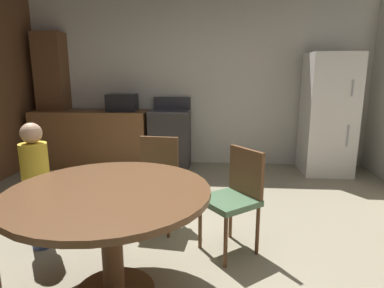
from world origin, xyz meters
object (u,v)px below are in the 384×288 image
refrigerator (328,115)px  chair_north (157,176)px  microwave (122,103)px  dining_table (110,211)px  chair_northeast (235,194)px  person_child (37,183)px  oven_range (170,139)px

refrigerator → chair_north: bearing=-138.8°
microwave → chair_north: size_ratio=0.51×
refrigerator → dining_table: (-2.31, -2.99, -0.27)m
refrigerator → chair_north: refrigerator is taller
chair_north → chair_northeast: same height
person_child → chair_northeast: bearing=38.0°
refrigerator → chair_northeast: size_ratio=2.02×
chair_northeast → person_child: person_child is taller
chair_northeast → person_child: (-1.66, -0.09, 0.08)m
refrigerator → microwave: 3.10m
oven_range → chair_northeast: bearing=-69.6°
dining_table → oven_range: bearing=90.9°
chair_north → microwave: bearing=-150.1°
oven_range → dining_table: oven_range is taller
refrigerator → dining_table: 3.79m
oven_range → person_child: size_ratio=1.01×
person_child → microwave: bearing=124.2°
oven_range → person_child: (-0.77, -2.47, 0.11)m
oven_range → person_child: oven_range is taller
chair_north → refrigerator: bearing=136.7°
oven_range → refrigerator: 2.39m
chair_northeast → person_child: 1.67m
oven_range → microwave: microwave is taller
chair_north → chair_northeast: bearing=66.9°
microwave → chair_northeast: (1.63, -2.38, -0.53)m
refrigerator → dining_table: size_ratio=1.36×
oven_range → refrigerator: size_ratio=0.62×
oven_range → person_child: bearing=-107.4°
refrigerator → person_child: refrigerator is taller
dining_table → person_child: (-0.82, 0.57, -0.03)m
microwave → chair_northeast: bearing=-55.5°
chair_north → chair_northeast: 0.84m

